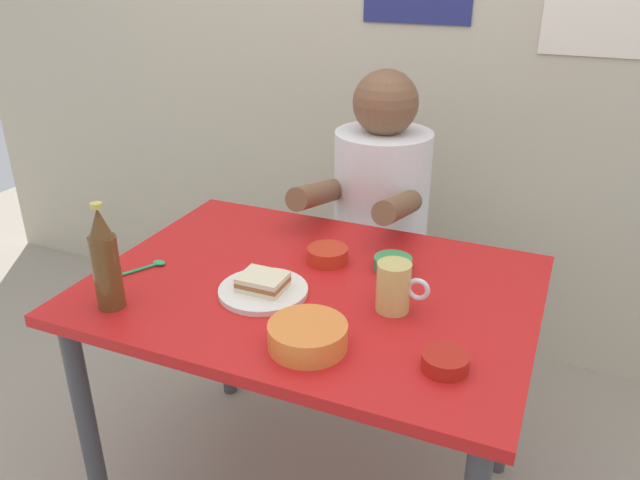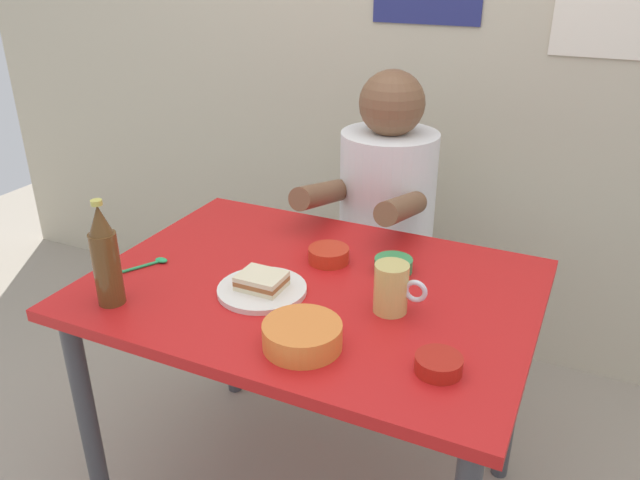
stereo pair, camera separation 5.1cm
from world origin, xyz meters
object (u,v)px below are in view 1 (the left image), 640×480
(stool, at_px, (377,299))
(person_seated, at_px, (381,193))
(plate_orange, at_px, (263,291))
(sambal_bowl_red, at_px, (445,361))
(beer_mug, at_px, (395,287))
(beer_bottle, at_px, (105,261))
(dining_table, at_px, (312,315))
(sandwich, at_px, (263,282))

(stool, relative_size, person_seated, 0.63)
(plate_orange, xyz_separation_m, sambal_bowl_red, (0.48, -0.13, 0.01))
(person_seated, bearing_deg, plate_orange, -95.47)
(beer_mug, bearing_deg, sambal_bowl_red, -47.73)
(beer_bottle, bearing_deg, stool, 68.09)
(dining_table, distance_m, stool, 0.70)
(beer_mug, bearing_deg, dining_table, 170.26)
(person_seated, height_order, beer_bottle, person_seated)
(dining_table, bearing_deg, plate_orange, -134.80)
(stool, distance_m, sandwich, 0.84)
(person_seated, xyz_separation_m, beer_mug, (0.25, -0.66, 0.03))
(stool, height_order, plate_orange, plate_orange)
(plate_orange, bearing_deg, person_seated, 84.53)
(stool, bearing_deg, plate_orange, -95.38)
(person_seated, bearing_deg, sandwich, -95.47)
(dining_table, xyz_separation_m, sambal_bowl_red, (0.39, -0.22, 0.11))
(person_seated, distance_m, beer_bottle, 0.98)
(person_seated, xyz_separation_m, sandwich, (-0.07, -0.71, 0.01))
(dining_table, distance_m, plate_orange, 0.16)
(dining_table, relative_size, stool, 2.44)
(dining_table, xyz_separation_m, beer_bottle, (-0.39, -0.29, 0.21))
(stool, relative_size, beer_bottle, 1.72)
(beer_mug, height_order, beer_bottle, beer_bottle)
(sandwich, xyz_separation_m, beer_bottle, (-0.30, -0.19, 0.09))
(person_seated, relative_size, sambal_bowl_red, 7.49)
(stool, bearing_deg, sambal_bowl_red, -64.20)
(beer_bottle, bearing_deg, plate_orange, 32.83)
(dining_table, bearing_deg, sandwich, -134.80)
(dining_table, bearing_deg, sambal_bowl_red, -29.27)
(person_seated, distance_m, plate_orange, 0.71)
(stool, xyz_separation_m, sambal_bowl_red, (0.41, -0.85, 0.41))
(person_seated, bearing_deg, sambal_bowl_red, -63.90)
(dining_table, distance_m, person_seated, 0.63)
(stool, bearing_deg, person_seated, -90.00)
(dining_table, height_order, plate_orange, plate_orange)
(dining_table, xyz_separation_m, beer_mug, (0.22, -0.04, 0.15))
(dining_table, xyz_separation_m, stool, (-0.02, 0.63, -0.30))
(dining_table, relative_size, plate_orange, 5.00)
(person_seated, relative_size, sandwich, 6.54)
(sandwich, distance_m, sambal_bowl_red, 0.49)
(plate_orange, distance_m, beer_mug, 0.32)
(dining_table, height_order, person_seated, person_seated)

